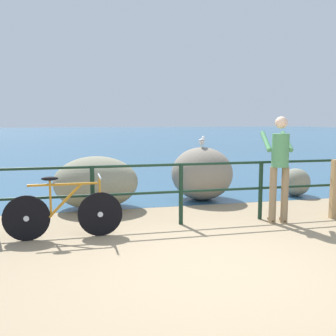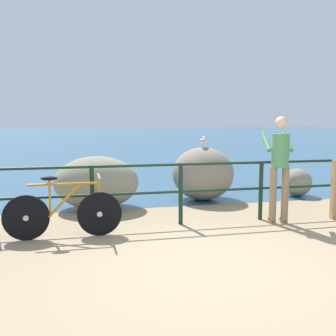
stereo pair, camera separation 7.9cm
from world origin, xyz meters
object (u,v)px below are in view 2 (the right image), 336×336
bicycle (64,212)px  breakwater_boulder_left (97,182)px  breakwater_boulder_right (297,182)px  breakwater_boulder_main (203,174)px  seagull (203,141)px  person_at_railing (280,164)px

bicycle → breakwater_boulder_left: size_ratio=1.04×
bicycle → breakwater_boulder_left: bearing=73.0°
breakwater_boulder_right → bicycle: bearing=-157.3°
breakwater_boulder_left → breakwater_boulder_right: breakwater_boulder_left is taller
breakwater_boulder_main → seagull: 0.71m
breakwater_boulder_right → seagull: bearing=177.5°
breakwater_boulder_left → breakwater_boulder_right: 4.52m
person_at_railing → breakwater_boulder_right: 2.69m
person_at_railing → bicycle: bearing=103.6°
person_at_railing → breakwater_boulder_right: (1.59, 2.05, -0.68)m
bicycle → breakwater_boulder_left: 1.94m
breakwater_boulder_left → seagull: seagull is taller
breakwater_boulder_main → breakwater_boulder_right: bearing=-2.3°
seagull → breakwater_boulder_main: bearing=-92.0°
bicycle → breakwater_boulder_right: bearing=22.4°
breakwater_boulder_left → breakwater_boulder_right: size_ratio=2.50×
breakwater_boulder_main → seagull: bearing=146.3°
breakwater_boulder_main → breakwater_boulder_left: bearing=-171.1°
breakwater_boulder_right → seagull: (-2.23, 0.10, 0.97)m
breakwater_boulder_left → bicycle: bearing=-106.7°
breakwater_boulder_main → breakwater_boulder_right: 2.24m
person_at_railing → breakwater_boulder_main: person_at_railing is taller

